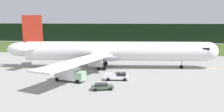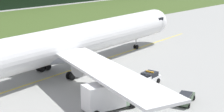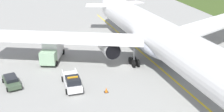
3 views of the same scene
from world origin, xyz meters
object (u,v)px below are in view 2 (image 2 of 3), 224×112
at_px(catering_truck, 109,96).
at_px(staff_car, 185,98).
at_px(ops_pickup_truck, 147,79).
at_px(airliner, 70,43).
at_px(apron_cone, 135,74).

distance_m(catering_truck, staff_car, 10.19).
bearing_deg(ops_pickup_truck, staff_car, -105.64).
relative_size(airliner, ops_pickup_truck, 10.52).
distance_m(airliner, apron_cone, 11.87).
height_order(airliner, staff_car, airliner).
xyz_separation_m(airliner, staff_car, (0.74, -21.89, -4.06)).
bearing_deg(airliner, staff_car, -88.07).
height_order(ops_pickup_truck, catering_truck, catering_truck).
distance_m(airliner, staff_car, 22.27).
relative_size(ops_pickup_truck, apron_cone, 8.53).
relative_size(ops_pickup_truck, catering_truck, 0.78).
bearing_deg(ops_pickup_truck, catering_truck, -167.49).
height_order(ops_pickup_truck, apron_cone, ops_pickup_truck).
bearing_deg(staff_car, apron_cone, 69.82).
xyz_separation_m(ops_pickup_truck, catering_truck, (-10.65, -2.36, 0.96)).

